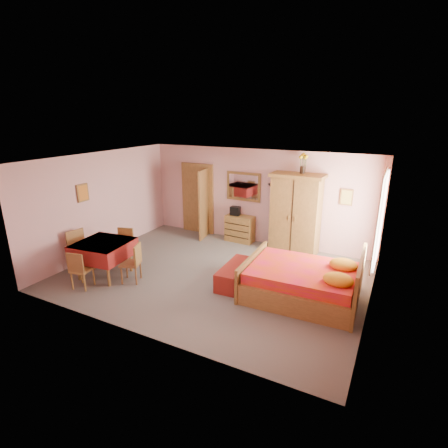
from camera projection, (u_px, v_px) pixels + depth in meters
The scene contains 23 objects.
floor at pixel (214, 275), 7.92m from camera, with size 6.50×6.50×0.00m, color slate.
ceiling at pixel (213, 160), 7.12m from camera, with size 6.50×6.50×0.00m, color brown.
wall_back at pixel (257, 197), 9.64m from camera, with size 6.50×0.10×2.60m, color #DA9E9F.
wall_front at pixel (136, 263), 5.40m from camera, with size 6.50×0.10×2.60m, color #DA9E9F.
wall_left at pixel (102, 203), 8.94m from camera, with size 0.10×5.00×2.60m, color #DA9E9F.
wall_right at pixel (376, 246), 6.10m from camera, with size 0.10×5.00×2.60m, color #DA9E9F.
doorway at pixel (198, 199), 10.52m from camera, with size 1.06×0.12×2.15m, color #9E6B35.
window at pixel (380, 219), 7.09m from camera, with size 0.08×1.40×1.95m, color white.
picture_left at pixel (83, 193), 8.29m from camera, with size 0.04×0.32×0.42m, color orange.
picture_back at pixel (347, 197), 8.51m from camera, with size 0.30×0.04×0.40m, color #D8BF59.
chest_of_drawers at pixel (240, 229), 9.91m from camera, with size 0.79×0.40×0.75m, color olive.
wall_mirror at pixel (244, 187), 9.73m from camera, with size 1.02×0.05×0.80m, color white.
stereo at pixel (235, 211), 9.83m from camera, with size 0.26×0.19×0.25m, color black.
floor_lamp at pixel (270, 215), 9.44m from camera, with size 0.22×0.22×1.73m, color black.
wardrobe at pixel (296, 214), 8.93m from camera, with size 1.32×0.68×2.08m, color olive.
sunflower_vase at pixel (303, 163), 8.57m from camera, with size 0.20×0.20×0.50m, color yellow.
bed at pixel (302, 273), 6.86m from camera, with size 2.20×1.73×1.02m, color #E51641.
bench at pixel (235, 274), 7.50m from camera, with size 0.45×1.23×0.41m, color maroon.
dining_table at pixel (105, 259), 7.80m from camera, with size 1.09×1.09×0.80m, color maroon.
chair_south at pixel (82, 269), 7.26m from camera, with size 0.38×0.38×0.83m, color #AE7D3B.
chair_north at pixel (123, 247), 8.39m from camera, with size 0.39×0.39×0.86m, color brown.
chair_west at pixel (82, 251), 8.03m from camera, with size 0.43×0.43×0.95m, color olive.
chair_east at pixel (130, 263), 7.51m from camera, with size 0.39×0.39×0.86m, color brown.
Camera 1 is at (3.49, -6.28, 3.53)m, focal length 28.00 mm.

